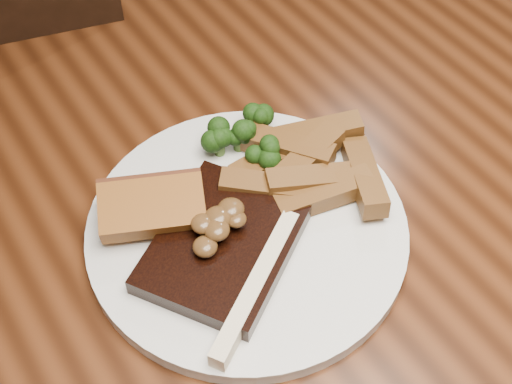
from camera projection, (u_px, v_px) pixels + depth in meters
dining_table at (270, 258)px, 0.78m from camera, size 1.60×0.90×0.75m
plate at (247, 232)px, 0.68m from camera, size 0.34×0.34×0.01m
steak at (225, 246)px, 0.65m from camera, size 0.19×0.18×0.02m
steak_bone at (257, 288)px, 0.63m from camera, size 0.14×0.10×0.02m
mushroom_pile at (214, 226)px, 0.63m from camera, size 0.07×0.07×0.03m
garlic_bread at (154, 220)px, 0.67m from camera, size 0.11×0.09×0.02m
potato_wedges at (312, 175)px, 0.70m from camera, size 0.13×0.13×0.02m
broccoli_cluster at (250, 142)px, 0.72m from camera, size 0.06×0.06×0.04m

